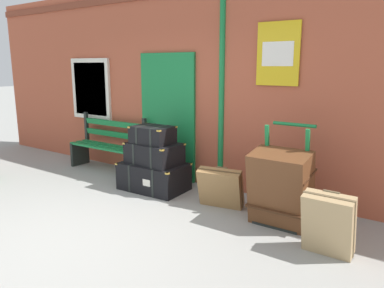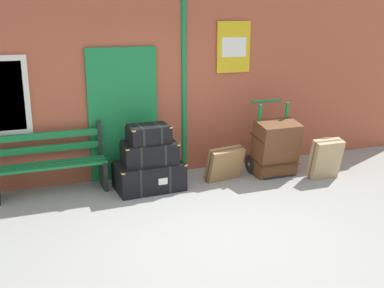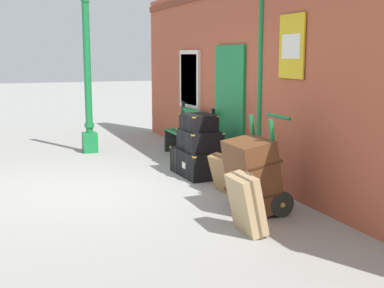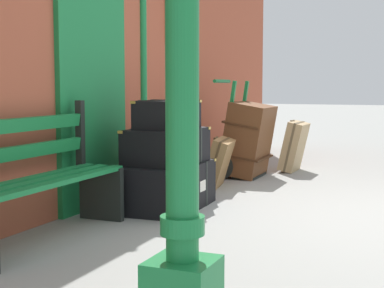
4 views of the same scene
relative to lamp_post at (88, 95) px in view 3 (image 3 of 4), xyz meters
name	(u,v)px [view 3 (image 3 of 4)]	position (x,y,z in m)	size (l,w,h in m)	color
ground_plane	(93,190)	(2.95, -0.47, -1.16)	(60.00, 60.00, 0.00)	gray
brick_facade	(253,77)	(2.93, 2.12, 0.44)	(10.40, 0.35, 3.20)	#AD5138
lamp_post	(88,95)	(0.00, 0.00, 0.00)	(0.28, 0.28, 3.04)	#197A3D
platform_bench	(190,135)	(1.24, 1.68, -0.71)	(1.60, 0.43, 1.01)	#197A3D
steamer_trunk_base	(199,162)	(2.64, 1.32, -0.95)	(1.04, 0.69, 0.43)	black
steamer_trunk_middle	(200,140)	(2.65, 1.32, -0.58)	(0.83, 0.58, 0.33)	black
steamer_trunk_top	(199,122)	(2.64, 1.30, -0.29)	(0.62, 0.47, 0.27)	black
porters_trolley	(264,189)	(4.74, 1.35, -0.89)	(0.71, 0.56, 1.21)	black
large_brown_trunk	(252,175)	(4.74, 1.18, -0.69)	(0.70, 0.57, 0.94)	brown
suitcase_slate	(228,175)	(3.87, 1.25, -0.88)	(0.64, 0.41, 0.57)	olive
suitcase_beige	(246,204)	(5.42, 0.76, -0.82)	(0.50, 0.34, 0.68)	tan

